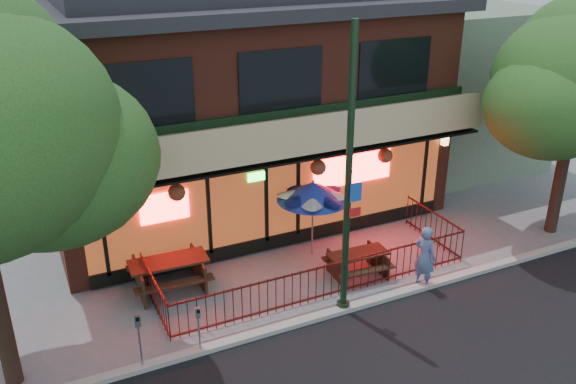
{
  "coord_description": "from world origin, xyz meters",
  "views": [
    {
      "loc": [
        -6.7,
        -11.25,
        8.69
      ],
      "look_at": [
        -0.36,
        2.0,
        2.29
      ],
      "focal_mm": 38.0,
      "sensor_mm": 36.0,
      "label": 1
    }
  ],
  "objects_px": {
    "picnic_table_right": "(358,260)",
    "parking_meter_far": "(139,333)",
    "picnic_table_left": "(169,270)",
    "parking_meter_near": "(199,323)",
    "pedestrian": "(425,257)",
    "patio_umbrella": "(313,191)",
    "street_light": "(348,193)"
  },
  "relations": [
    {
      "from": "pedestrian",
      "to": "parking_meter_far",
      "type": "bearing_deg",
      "value": 73.74
    },
    {
      "from": "patio_umbrella",
      "to": "parking_meter_far",
      "type": "relative_size",
      "value": 1.67
    },
    {
      "from": "picnic_table_right",
      "to": "parking_meter_far",
      "type": "distance_m",
      "value": 6.32
    },
    {
      "from": "pedestrian",
      "to": "parking_meter_near",
      "type": "distance_m",
      "value": 6.16
    },
    {
      "from": "street_light",
      "to": "picnic_table_left",
      "type": "height_order",
      "value": "street_light"
    },
    {
      "from": "street_light",
      "to": "parking_meter_near",
      "type": "bearing_deg",
      "value": -178.81
    },
    {
      "from": "patio_umbrella",
      "to": "pedestrian",
      "type": "height_order",
      "value": "patio_umbrella"
    },
    {
      "from": "picnic_table_right",
      "to": "parking_meter_far",
      "type": "height_order",
      "value": "parking_meter_far"
    },
    {
      "from": "picnic_table_right",
      "to": "picnic_table_left",
      "type": "bearing_deg",
      "value": 162.28
    },
    {
      "from": "picnic_table_left",
      "to": "parking_meter_near",
      "type": "height_order",
      "value": "parking_meter_near"
    },
    {
      "from": "picnic_table_right",
      "to": "patio_umbrella",
      "type": "distance_m",
      "value": 2.26
    },
    {
      "from": "street_light",
      "to": "parking_meter_far",
      "type": "distance_m",
      "value": 5.47
    },
    {
      "from": "picnic_table_left",
      "to": "parking_meter_far",
      "type": "relative_size",
      "value": 1.49
    },
    {
      "from": "patio_umbrella",
      "to": "pedestrian",
      "type": "relative_size",
      "value": 1.34
    },
    {
      "from": "street_light",
      "to": "picnic_table_right",
      "type": "xyz_separation_m",
      "value": [
        1.17,
        1.23,
        -2.69
      ]
    },
    {
      "from": "patio_umbrella",
      "to": "parking_meter_near",
      "type": "xyz_separation_m",
      "value": [
        -4.31,
        -2.88,
        -1.18
      ]
    },
    {
      "from": "street_light",
      "to": "pedestrian",
      "type": "relative_size",
      "value": 4.05
    },
    {
      "from": "patio_umbrella",
      "to": "parking_meter_far",
      "type": "xyz_separation_m",
      "value": [
        -5.6,
        -2.88,
        -1.04
      ]
    },
    {
      "from": "parking_meter_far",
      "to": "picnic_table_right",
      "type": "bearing_deg",
      "value": 11.97
    },
    {
      "from": "parking_meter_near",
      "to": "pedestrian",
      "type": "bearing_deg",
      "value": 1.21
    },
    {
      "from": "parking_meter_near",
      "to": "parking_meter_far",
      "type": "height_order",
      "value": "parking_meter_far"
    },
    {
      "from": "parking_meter_near",
      "to": "parking_meter_far",
      "type": "distance_m",
      "value": 1.3
    },
    {
      "from": "pedestrian",
      "to": "parking_meter_near",
      "type": "height_order",
      "value": "pedestrian"
    },
    {
      "from": "patio_umbrella",
      "to": "parking_meter_far",
      "type": "bearing_deg",
      "value": -152.78
    },
    {
      "from": "picnic_table_right",
      "to": "street_light",
      "type": "bearing_deg",
      "value": -133.44
    },
    {
      "from": "picnic_table_right",
      "to": "pedestrian",
      "type": "relative_size",
      "value": 0.97
    },
    {
      "from": "street_light",
      "to": "parking_meter_near",
      "type": "height_order",
      "value": "street_light"
    },
    {
      "from": "picnic_table_left",
      "to": "parking_meter_far",
      "type": "distance_m",
      "value": 3.18
    },
    {
      "from": "parking_meter_far",
      "to": "picnic_table_left",
      "type": "bearing_deg",
      "value": 63.7
    },
    {
      "from": "pedestrian",
      "to": "picnic_table_left",
      "type": "bearing_deg",
      "value": 48.67
    },
    {
      "from": "picnic_table_right",
      "to": "patio_umbrella",
      "type": "bearing_deg",
      "value": 109.85
    },
    {
      "from": "parking_meter_far",
      "to": "patio_umbrella",
      "type": "bearing_deg",
      "value": 27.22
    }
  ]
}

